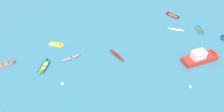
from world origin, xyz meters
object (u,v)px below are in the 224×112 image
at_px(kayak_maroon_cluster_inner, 117,55).
at_px(motor_launch_red_near_left, 202,57).
at_px(rowboat_yellow_back_row_right, 60,45).
at_px(mooring_buoy_far_field, 62,84).
at_px(rowboat_grey_distant_center, 9,63).
at_px(rowboat_maroon_cluster_outer, 169,14).
at_px(mooring_buoy_between_boats_left, 190,87).
at_px(rowboat_green_far_left, 42,70).
at_px(kayak_grey_back_row_left, 71,58).
at_px(rowboat_turquoise_foreground_center, 198,28).
at_px(kayak_white_far_right, 176,29).

height_order(kayak_maroon_cluster_inner, motor_launch_red_near_left, motor_launch_red_near_left).
xyz_separation_m(rowboat_yellow_back_row_right, mooring_buoy_far_field, (2.23, -8.48, -0.12)).
relative_size(rowboat_grey_distant_center, rowboat_maroon_cluster_outer, 1.23).
bearing_deg(motor_launch_red_near_left, mooring_buoy_between_boats_left, -119.07).
xyz_separation_m(kayak_maroon_cluster_inner, mooring_buoy_between_boats_left, (10.47, -6.07, -0.17)).
bearing_deg(rowboat_grey_distant_center, rowboat_yellow_back_row_right, 34.61).
height_order(rowboat_green_far_left, mooring_buoy_between_boats_left, rowboat_green_far_left).
distance_m(kayak_maroon_cluster_inner, kayak_grey_back_row_left, 7.38).
distance_m(motor_launch_red_near_left, mooring_buoy_between_boats_left, 6.45).
relative_size(rowboat_green_far_left, kayak_grey_back_row_left, 1.02).
bearing_deg(mooring_buoy_between_boats_left, mooring_buoy_far_field, -179.55).
height_order(motor_launch_red_near_left, rowboat_yellow_back_row_right, motor_launch_red_near_left).
bearing_deg(rowboat_turquoise_foreground_center, kayak_maroon_cluster_inner, -151.33).
bearing_deg(rowboat_maroon_cluster_outer, kayak_grey_back_row_left, -141.78).
bearing_deg(motor_launch_red_near_left, rowboat_yellow_back_row_right, 173.36).
xyz_separation_m(rowboat_maroon_cluster_outer, kayak_grey_back_row_left, (-18.22, -14.34, 0.02)).
xyz_separation_m(rowboat_turquoise_foreground_center, rowboat_maroon_cluster_outer, (-4.64, 4.95, 0.00)).
distance_m(rowboat_grey_distant_center, mooring_buoy_far_field, 9.95).
height_order(rowboat_grey_distant_center, mooring_buoy_between_boats_left, rowboat_grey_distant_center).
relative_size(rowboat_turquoise_foreground_center, rowboat_yellow_back_row_right, 1.06).
height_order(rowboat_grey_distant_center, kayak_grey_back_row_left, rowboat_grey_distant_center).
height_order(rowboat_grey_distant_center, rowboat_yellow_back_row_right, rowboat_grey_distant_center).
relative_size(rowboat_yellow_back_row_right, mooring_buoy_between_boats_left, 7.19).
bearing_deg(rowboat_yellow_back_row_right, rowboat_green_far_left, -102.77).
distance_m(mooring_buoy_between_boats_left, mooring_buoy_far_field, 18.05).
distance_m(rowboat_grey_distant_center, kayak_white_far_right, 29.87).
bearing_deg(rowboat_green_far_left, rowboat_turquoise_foreground_center, 24.66).
distance_m(rowboat_yellow_back_row_right, kayak_grey_back_row_left, 4.03).
height_order(kayak_white_far_right, rowboat_yellow_back_row_right, rowboat_yellow_back_row_right).
xyz_separation_m(kayak_maroon_cluster_inner, motor_launch_red_near_left, (13.59, -0.46, 0.51)).
height_order(motor_launch_red_near_left, rowboat_green_far_left, motor_launch_red_near_left).
bearing_deg(rowboat_grey_distant_center, rowboat_turquoise_foreground_center, 18.89).
height_order(rowboat_turquoise_foreground_center, mooring_buoy_between_boats_left, rowboat_turquoise_foreground_center).
bearing_deg(rowboat_turquoise_foreground_center, motor_launch_red_near_left, -102.23).
xyz_separation_m(kayak_grey_back_row_left, mooring_buoy_between_boats_left, (17.79, -5.16, -0.15)).
relative_size(kayak_white_far_right, rowboat_maroon_cluster_outer, 1.15).
distance_m(kayak_maroon_cluster_inner, mooring_buoy_between_boats_left, 12.10).
relative_size(rowboat_green_far_left, mooring_buoy_far_field, 6.75).
xyz_separation_m(motor_launch_red_near_left, kayak_grey_back_row_left, (-20.91, -0.44, -0.53)).
relative_size(rowboat_grey_distant_center, kayak_grey_back_row_left, 1.12).
bearing_deg(kayak_white_far_right, rowboat_green_far_left, -152.68).
xyz_separation_m(rowboat_yellow_back_row_right, rowboat_green_far_left, (-1.37, -6.04, 0.04)).
bearing_deg(mooring_buoy_between_boats_left, rowboat_grey_distant_center, 172.74).
xyz_separation_m(kayak_white_far_right, mooring_buoy_between_boats_left, (-0.70, -13.84, -0.14)).
relative_size(kayak_maroon_cluster_inner, mooring_buoy_far_field, 7.04).
height_order(motor_launch_red_near_left, rowboat_maroon_cluster_outer, motor_launch_red_near_left).
bearing_deg(kayak_grey_back_row_left, kayak_white_far_right, 25.13).
distance_m(rowboat_maroon_cluster_outer, mooring_buoy_far_field, 26.97).
distance_m(kayak_white_far_right, mooring_buoy_far_field, 23.39).
xyz_separation_m(rowboat_turquoise_foreground_center, kayak_grey_back_row_left, (-22.85, -9.39, 0.02)).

